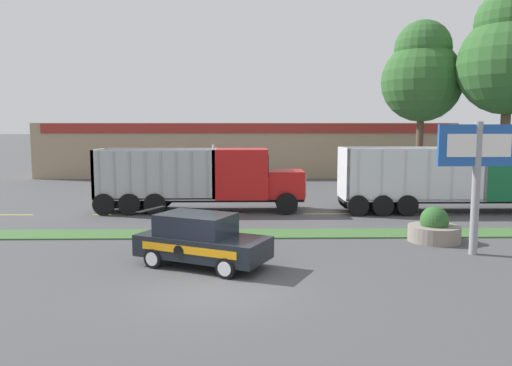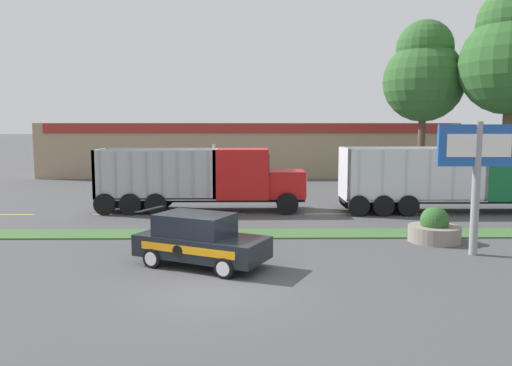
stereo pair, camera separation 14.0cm
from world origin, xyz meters
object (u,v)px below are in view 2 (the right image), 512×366
(dump_truck_mid, at_px, (221,180))
(dump_truck_lead, at_px, (478,181))
(rally_car, at_px, (200,240))
(stone_planter, at_px, (434,229))
(store_sign_post, at_px, (477,161))

(dump_truck_mid, bearing_deg, dump_truck_lead, -2.03)
(rally_car, relative_size, stone_planter, 2.30)
(dump_truck_lead, bearing_deg, store_sign_post, -115.24)
(rally_car, bearing_deg, dump_truck_lead, 36.68)
(dump_truck_mid, height_order, store_sign_post, store_sign_post)
(dump_truck_mid, relative_size, stone_planter, 5.50)
(dump_truck_mid, distance_m, store_sign_post, 13.28)
(rally_car, xyz_separation_m, stone_planter, (8.78, 3.28, -0.36))
(dump_truck_mid, height_order, stone_planter, dump_truck_mid)
(dump_truck_lead, height_order, rally_car, dump_truck_lead)
(dump_truck_lead, distance_m, store_sign_post, 9.90)
(dump_truck_lead, height_order, dump_truck_mid, dump_truck_mid)
(store_sign_post, relative_size, stone_planter, 2.34)
(dump_truck_lead, relative_size, rally_car, 2.67)
(dump_truck_lead, height_order, store_sign_post, store_sign_post)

